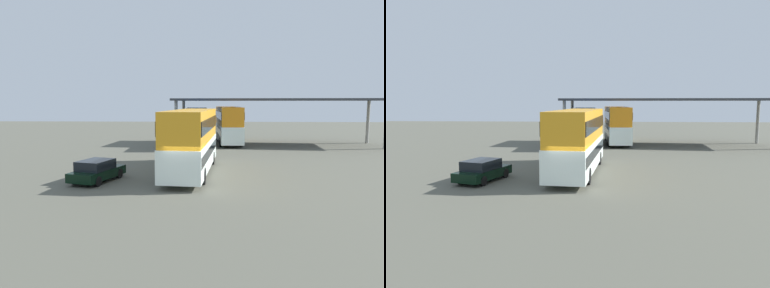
# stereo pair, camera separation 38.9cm
# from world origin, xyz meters

# --- Properties ---
(ground_plane) EXTENTS (140.00, 140.00, 0.00)m
(ground_plane) POSITION_xyz_m (0.00, 0.00, 0.00)
(ground_plane) COLOR #57564A
(double_decker_main) EXTENTS (3.58, 11.51, 4.34)m
(double_decker_main) POSITION_xyz_m (0.08, 4.75, 2.38)
(double_decker_main) COLOR white
(double_decker_main) RESTS_ON ground_plane
(parked_hatchback) EXTENTS (2.81, 4.28, 1.35)m
(parked_hatchback) POSITION_xyz_m (-5.66, 1.71, 0.67)
(parked_hatchback) COLOR black
(parked_hatchback) RESTS_ON ground_plane
(double_decker_near_canopy) EXTENTS (2.73, 10.62, 4.19)m
(double_decker_near_canopy) POSITION_xyz_m (-0.06, 20.76, 2.30)
(double_decker_near_canopy) COLOR silver
(double_decker_near_canopy) RESTS_ON ground_plane
(double_decker_mid_row) EXTENTS (2.81, 10.77, 4.30)m
(double_decker_mid_row) POSITION_xyz_m (3.63, 22.91, 2.36)
(double_decker_mid_row) COLOR white
(double_decker_mid_row) RESTS_ON ground_plane
(depot_canopy) EXTENTS (23.88, 8.75, 5.28)m
(depot_canopy) POSITION_xyz_m (8.94, 22.09, 4.99)
(depot_canopy) COLOR #33353A
(depot_canopy) RESTS_ON ground_plane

